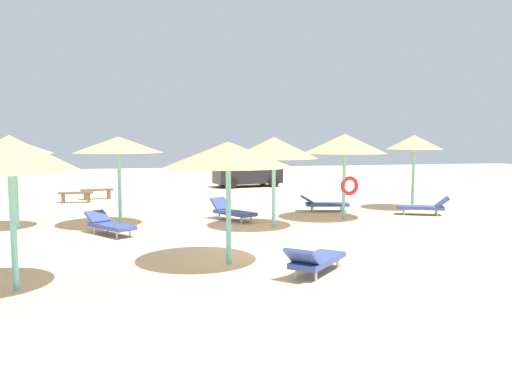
{
  "coord_description": "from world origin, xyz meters",
  "views": [
    {
      "loc": [
        -4.11,
        -12.74,
        2.86
      ],
      "look_at": [
        0.0,
        3.0,
        1.2
      ],
      "focal_mm": 36.1,
      "sensor_mm": 36.0,
      "label": 1
    }
  ],
  "objects_px": {
    "parasol_5": "(345,144)",
    "bench_0": "(97,192)",
    "lounger_5": "(324,204)",
    "parasol_2": "(414,143)",
    "bench_1": "(76,195)",
    "parasol_7": "(14,147)",
    "lounger_0": "(315,260)",
    "parasol_3": "(274,148)",
    "lounger_2": "(424,207)",
    "lounger_3": "(232,211)",
    "parasol_0": "(228,155)",
    "lounger_1": "(109,224)",
    "parasol_4": "(10,154)",
    "parked_car": "(247,173)",
    "parasol_1": "(118,145)"
  },
  "relations": [
    {
      "from": "lounger_3",
      "to": "parasol_7",
      "type": "bearing_deg",
      "value": 179.83
    },
    {
      "from": "parasol_4",
      "to": "parked_car",
      "type": "relative_size",
      "value": 0.7
    },
    {
      "from": "lounger_0",
      "to": "lounger_5",
      "type": "relative_size",
      "value": 0.89
    },
    {
      "from": "parasol_0",
      "to": "parasol_3",
      "type": "distance_m",
      "value": 5.13
    },
    {
      "from": "parasol_3",
      "to": "lounger_3",
      "type": "relative_size",
      "value": 1.51
    },
    {
      "from": "parasol_7",
      "to": "bench_0",
      "type": "height_order",
      "value": "parasol_7"
    },
    {
      "from": "bench_1",
      "to": "parasol_0",
      "type": "bearing_deg",
      "value": -71.51
    },
    {
      "from": "lounger_1",
      "to": "lounger_5",
      "type": "height_order",
      "value": "lounger_1"
    },
    {
      "from": "parasol_5",
      "to": "lounger_3",
      "type": "height_order",
      "value": "parasol_5"
    },
    {
      "from": "lounger_1",
      "to": "lounger_0",
      "type": "bearing_deg",
      "value": -53.42
    },
    {
      "from": "lounger_1",
      "to": "lounger_5",
      "type": "relative_size",
      "value": 0.97
    },
    {
      "from": "parasol_0",
      "to": "lounger_5",
      "type": "distance_m",
      "value": 9.65
    },
    {
      "from": "parasol_2",
      "to": "lounger_2",
      "type": "distance_m",
      "value": 2.97
    },
    {
      "from": "parasol_7",
      "to": "lounger_5",
      "type": "distance_m",
      "value": 11.4
    },
    {
      "from": "parasol_5",
      "to": "bench_0",
      "type": "distance_m",
      "value": 12.7
    },
    {
      "from": "parasol_4",
      "to": "lounger_2",
      "type": "bearing_deg",
      "value": 27.35
    },
    {
      "from": "parasol_1",
      "to": "parasol_4",
      "type": "xyz_separation_m",
      "value": [
        -1.91,
        -7.11,
        -0.09
      ]
    },
    {
      "from": "parasol_0",
      "to": "lounger_0",
      "type": "bearing_deg",
      "value": -40.03
    },
    {
      "from": "parasol_2",
      "to": "lounger_2",
      "type": "height_order",
      "value": "parasol_2"
    },
    {
      "from": "lounger_5",
      "to": "lounger_0",
      "type": "bearing_deg",
      "value": -113.13
    },
    {
      "from": "parasol_1",
      "to": "parasol_3",
      "type": "height_order",
      "value": "parasol_1"
    },
    {
      "from": "parasol_3",
      "to": "parasol_1",
      "type": "bearing_deg",
      "value": 162.18
    },
    {
      "from": "parasol_2",
      "to": "lounger_1",
      "type": "distance_m",
      "value": 12.61
    },
    {
      "from": "lounger_0",
      "to": "bench_1",
      "type": "bearing_deg",
      "value": 112.48
    },
    {
      "from": "lounger_5",
      "to": "bench_0",
      "type": "distance_m",
      "value": 11.21
    },
    {
      "from": "lounger_5",
      "to": "bench_1",
      "type": "distance_m",
      "value": 11.29
    },
    {
      "from": "parasol_7",
      "to": "lounger_0",
      "type": "distance_m",
      "value": 10.8
    },
    {
      "from": "lounger_5",
      "to": "parked_car",
      "type": "distance_m",
      "value": 11.32
    },
    {
      "from": "parasol_2",
      "to": "parasol_5",
      "type": "height_order",
      "value": "parasol_5"
    },
    {
      "from": "parasol_1",
      "to": "lounger_1",
      "type": "relative_size",
      "value": 1.52
    },
    {
      "from": "parasol_4",
      "to": "parasol_5",
      "type": "xyz_separation_m",
      "value": [
        9.76,
        6.71,
        0.1
      ]
    },
    {
      "from": "parasol_5",
      "to": "bench_1",
      "type": "xyz_separation_m",
      "value": [
        -9.82,
        7.49,
        -2.34
      ]
    },
    {
      "from": "parasol_0",
      "to": "parasol_7",
      "type": "distance_m",
      "value": 8.47
    },
    {
      "from": "parasol_2",
      "to": "parasol_3",
      "type": "relative_size",
      "value": 1.04
    },
    {
      "from": "parasol_7",
      "to": "parked_car",
      "type": "bearing_deg",
      "value": 49.83
    },
    {
      "from": "parasol_4",
      "to": "parked_car",
      "type": "distance_m",
      "value": 22.15
    },
    {
      "from": "lounger_1",
      "to": "lounger_2",
      "type": "xyz_separation_m",
      "value": [
        11.53,
        1.24,
        0.01
      ]
    },
    {
      "from": "lounger_1",
      "to": "lounger_2",
      "type": "distance_m",
      "value": 11.59
    },
    {
      "from": "lounger_5",
      "to": "bench_1",
      "type": "xyz_separation_m",
      "value": [
        -9.85,
        5.51,
        0.03
      ]
    },
    {
      "from": "bench_0",
      "to": "parasol_4",
      "type": "bearing_deg",
      "value": -93.03
    },
    {
      "from": "parasol_1",
      "to": "lounger_0",
      "type": "height_order",
      "value": "parasol_1"
    },
    {
      "from": "parasol_5",
      "to": "lounger_1",
      "type": "height_order",
      "value": "parasol_5"
    },
    {
      "from": "lounger_1",
      "to": "lounger_2",
      "type": "height_order",
      "value": "lounger_2"
    },
    {
      "from": "parasol_3",
      "to": "parasol_5",
      "type": "bearing_deg",
      "value": 21.02
    },
    {
      "from": "parasol_7",
      "to": "lounger_0",
      "type": "height_order",
      "value": "parasol_7"
    },
    {
      "from": "bench_1",
      "to": "lounger_3",
      "type": "bearing_deg",
      "value": -49.64
    },
    {
      "from": "parasol_2",
      "to": "bench_1",
      "type": "xyz_separation_m",
      "value": [
        -13.69,
        5.76,
        -2.39
      ]
    },
    {
      "from": "parasol_3",
      "to": "parasol_4",
      "type": "bearing_deg",
      "value": -140.62
    },
    {
      "from": "parasol_1",
      "to": "parasol_4",
      "type": "height_order",
      "value": "parasol_1"
    },
    {
      "from": "parasol_2",
      "to": "bench_1",
      "type": "relative_size",
      "value": 2.02
    }
  ]
}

